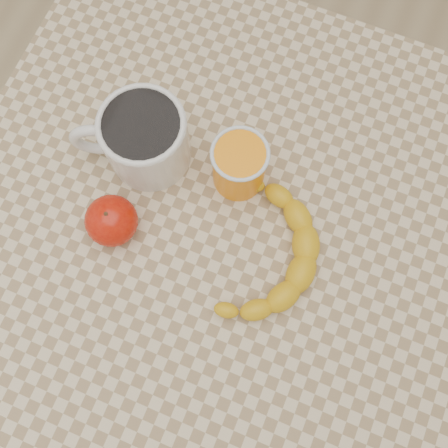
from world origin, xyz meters
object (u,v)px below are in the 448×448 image
at_px(table, 224,241).
at_px(coffee_mug, 143,138).
at_px(banana, 266,254).
at_px(orange_juice_glass, 239,165).
at_px(apple, 111,221).

xyz_separation_m(table, coffee_mug, (-0.15, 0.06, 0.14)).
distance_m(table, coffee_mug, 0.21).
distance_m(table, banana, 0.13).
height_order(coffee_mug, banana, coffee_mug).
xyz_separation_m(orange_juice_glass, banana, (0.08, -0.10, -0.03)).
xyz_separation_m(coffee_mug, banana, (0.22, -0.08, -0.04)).
xyz_separation_m(coffee_mug, apple, (0.00, -0.12, -0.02)).
height_order(table, banana, banana).
bearing_deg(apple, banana, 10.64).
height_order(coffee_mug, apple, coffee_mug).
relative_size(orange_juice_glass, banana, 0.38).
bearing_deg(table, apple, -158.01).
bearing_deg(orange_juice_glass, banana, -50.54).
bearing_deg(table, coffee_mug, 156.93).
distance_m(table, orange_juice_glass, 0.15).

